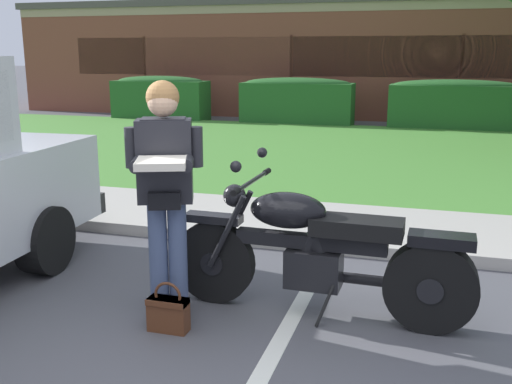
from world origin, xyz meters
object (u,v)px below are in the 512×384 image
handbag (168,311)px  brick_building (456,57)px  hedge_left (161,97)px  hedge_center_left (297,100)px  motorcycle (329,254)px  hedge_center_right (454,104)px  rider_person (165,182)px

handbag → brick_building: brick_building is taller
handbag → hedge_left: bearing=115.7°
hedge_left → hedge_center_left: same height
motorcycle → hedge_left: (-6.80, 11.48, 0.17)m
hedge_center_right → hedge_left: bearing=180.0°
rider_person → hedge_left: (-5.68, 11.80, -0.36)m
hedge_left → hedge_center_right: (7.94, 0.00, 0.00)m
rider_person → hedge_center_left: rider_person is taller
hedge_left → brick_building: size_ratio=0.10×
motorcycle → hedge_center_left: (-2.83, 11.48, 0.17)m
rider_person → hedge_left: size_ratio=0.63×
rider_person → hedge_center_right: bearing=79.2°
motorcycle → hedge_center_right: bearing=84.3°
hedge_center_left → brick_building: 7.98m
motorcycle → hedge_center_left: bearing=103.9°
hedge_left → handbag: bearing=-64.3°
hedge_left → brick_building: brick_building is taller
motorcycle → rider_person: size_ratio=1.32×
rider_person → hedge_left: bearing=115.7°
motorcycle → hedge_center_left: 11.83m
handbag → hedge_left: 13.36m
rider_person → brick_building: (2.41, 18.54, 0.70)m
rider_person → handbag: size_ratio=4.74×
hedge_left → motorcycle: bearing=-59.4°
hedge_center_right → handbag: bearing=-100.1°
hedge_left → brick_building: bearing=39.8°
handbag → hedge_center_left: size_ratio=0.12×
handbag → brick_building: (2.31, 18.78, 1.57)m
rider_person → hedge_left: 13.10m
rider_person → hedge_center_left: size_ratio=0.58×
hedge_center_right → brick_building: 6.83m
rider_person → motorcycle: bearing=15.8°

